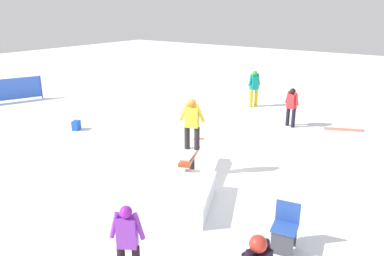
% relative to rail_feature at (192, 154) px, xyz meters
% --- Properties ---
extents(ground_plane, '(60.00, 60.00, 0.00)m').
position_rel_rail_feature_xyz_m(ground_plane, '(0.00, 0.00, -0.58)').
color(ground_plane, white).
extents(rail_feature, '(1.87, 1.02, 0.70)m').
position_rel_rail_feature_xyz_m(rail_feature, '(0.00, 0.00, 0.00)').
color(rail_feature, black).
rests_on(rail_feature, ground).
extents(snow_kicker_ramp, '(2.25, 2.09, 0.48)m').
position_rel_rail_feature_xyz_m(snow_kicker_ramp, '(-1.48, -0.64, -0.34)').
color(snow_kicker_ramp, white).
rests_on(snow_kicker_ramp, ground).
extents(main_rider_on_rail, '(1.49, 0.77, 1.37)m').
position_rel_rail_feature_xyz_m(main_rider_on_rail, '(0.00, 0.00, 0.79)').
color(main_rider_on_rail, white).
rests_on(main_rider_on_rail, rail_feature).
extents(bystander_teal, '(0.63, 0.35, 1.60)m').
position_rel_rail_feature_xyz_m(bystander_teal, '(7.35, 1.89, 0.31)').
color(bystander_teal, gold).
rests_on(bystander_teal, ground).
extents(bystander_purple, '(0.36, 0.53, 1.36)m').
position_rel_rail_feature_xyz_m(bystander_purple, '(-3.85, -1.50, 0.18)').
color(bystander_purple, black).
rests_on(bystander_purple, ground).
extents(bystander_red, '(0.29, 0.60, 1.44)m').
position_rel_rail_feature_xyz_m(bystander_red, '(5.52, -0.54, 0.22)').
color(bystander_red, black).
rests_on(bystander_red, ground).
extents(loose_snowboard_coral, '(0.81, 1.37, 0.02)m').
position_rel_rail_feature_xyz_m(loose_snowboard_coral, '(6.25, -2.28, -0.57)').
color(loose_snowboard_coral, '#F47255').
rests_on(loose_snowboard_coral, ground).
extents(folding_chair, '(0.52, 0.52, 0.88)m').
position_rel_rail_feature_xyz_m(folding_chair, '(-1.59, -3.21, -0.17)').
color(folding_chair, '#3F3F44').
rests_on(folding_chair, ground).
extents(backpack_on_snow, '(0.36, 0.33, 0.34)m').
position_rel_rail_feature_xyz_m(backpack_on_snow, '(0.66, 5.58, -0.41)').
color(backpack_on_snow, blue).
rests_on(backpack_on_snow, ground).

